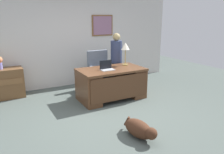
# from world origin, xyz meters

# --- Properties ---
(ground_plane) EXTENTS (12.00, 12.00, 0.00)m
(ground_plane) POSITION_xyz_m (0.00, 0.00, 0.00)
(ground_plane) COLOR #4C5651
(back_wall) EXTENTS (7.00, 0.16, 2.70)m
(back_wall) POSITION_xyz_m (0.01, 2.60, 1.35)
(back_wall) COLOR silver
(back_wall) RESTS_ON ground_plane
(desk) EXTENTS (1.62, 0.92, 0.78)m
(desk) POSITION_xyz_m (0.55, 0.88, 0.42)
(desk) COLOR brown
(desk) RESTS_ON ground_plane
(armchair) EXTENTS (0.60, 0.59, 1.09)m
(armchair) POSITION_xyz_m (0.66, 1.80, 0.49)
(armchair) COLOR slate
(armchair) RESTS_ON ground_plane
(person_standing) EXTENTS (0.32, 0.32, 1.58)m
(person_standing) POSITION_xyz_m (1.08, 1.58, 0.81)
(person_standing) COLOR #262323
(person_standing) RESTS_ON ground_plane
(dog_lying) EXTENTS (0.38, 0.78, 0.30)m
(dog_lying) POSITION_xyz_m (0.07, -1.01, 0.16)
(dog_lying) COLOR #472819
(dog_lying) RESTS_ON ground_plane
(laptop) EXTENTS (0.32, 0.22, 0.23)m
(laptop) POSITION_xyz_m (0.40, 0.86, 0.83)
(laptop) COLOR #B2B5BA
(laptop) RESTS_ON desk
(desk_lamp) EXTENTS (0.22, 0.22, 0.59)m
(desk_lamp) POSITION_xyz_m (1.08, 1.11, 1.24)
(desk_lamp) COLOR #9E8447
(desk_lamp) RESTS_ON desk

